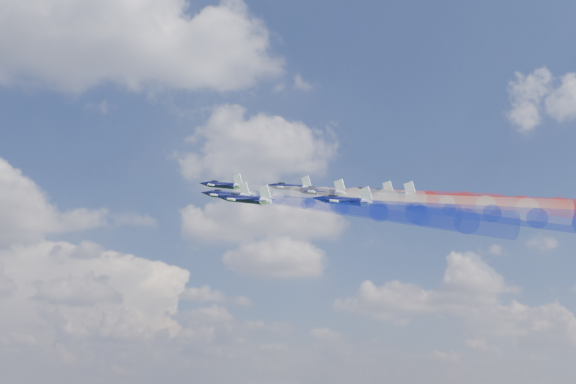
{
  "coord_description": "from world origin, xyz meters",
  "views": [
    {
      "loc": [
        -45.65,
        -117.94,
        107.83
      ],
      "look_at": [
        -20.21,
        18.06,
        147.51
      ],
      "focal_mm": 44.04,
      "sensor_mm": 36.0,
      "label": 1
    }
  ],
  "objects": [
    {
      "name": "jet_lead",
      "position": [
        -32.55,
        30.42,
        151.91
      ],
      "size": [
        16.62,
        16.78,
        8.9
      ],
      "primitive_type": null,
      "rotation": [
        0.24,
        -0.26,
        0.74
      ],
      "color": "black"
    },
    {
      "name": "trail_lead",
      "position": [
        -13.97,
        12.29,
        145.84
      ],
      "size": [
        32.39,
        32.75,
        14.72
      ],
      "primitive_type": null,
      "rotation": [
        0.24,
        -0.26,
        0.74
      ],
      "color": "white"
    },
    {
      "name": "jet_inner_left",
      "position": [
        -32.97,
        15.16,
        145.43
      ],
      "size": [
        16.62,
        16.78,
        8.9
      ],
      "primitive_type": null,
      "rotation": [
        0.24,
        -0.26,
        0.74
      ],
      "color": "black"
    },
    {
      "name": "trail_inner_left",
      "position": [
        -14.38,
        -2.97,
        139.35
      ],
      "size": [
        32.39,
        32.75,
        14.72
      ],
      "primitive_type": null,
      "rotation": [
        0.24,
        -0.26,
        0.74
      ],
      "color": "#1728C4"
    },
    {
      "name": "jet_inner_right",
      "position": [
        -17.62,
        29.69,
        152.05
      ],
      "size": [
        16.62,
        16.78,
        8.9
      ],
      "primitive_type": null,
      "rotation": [
        0.24,
        -0.26,
        0.74
      ],
      "color": "black"
    },
    {
      "name": "trail_inner_right",
      "position": [
        0.97,
        11.56,
        145.97
      ],
      "size": [
        32.39,
        32.75,
        14.72
      ],
      "primitive_type": null,
      "rotation": [
        0.24,
        -0.26,
        0.74
      ],
      "color": "red"
    },
    {
      "name": "jet_outer_left",
      "position": [
        -31.17,
        0.58,
        140.71
      ],
      "size": [
        16.62,
        16.78,
        8.9
      ],
      "primitive_type": null,
      "rotation": [
        0.24,
        -0.26,
        0.74
      ],
      "color": "black"
    },
    {
      "name": "trail_outer_left",
      "position": [
        -12.58,
        -17.55,
        134.63
      ],
      "size": [
        32.39,
        32.75,
        14.72
      ],
      "primitive_type": null,
      "rotation": [
        0.24,
        -0.26,
        0.74
      ],
      "color": "#1728C4"
    },
    {
      "name": "jet_center_third",
      "position": [
        -14.48,
        13.17,
        146.49
      ],
      "size": [
        16.62,
        16.78,
        8.9
      ],
      "primitive_type": null,
      "rotation": [
        0.24,
        -0.26,
        0.74
      ],
      "color": "black"
    },
    {
      "name": "trail_center_third",
      "position": [
        4.11,
        -4.96,
        140.41
      ],
      "size": [
        32.39,
        32.75,
        14.72
      ],
      "primitive_type": null,
      "rotation": [
        0.24,
        -0.26,
        0.74
      ],
      "color": "white"
    },
    {
      "name": "jet_outer_right",
      "position": [
        -0.02,
        26.7,
        150.96
      ],
      "size": [
        16.62,
        16.78,
        8.9
      ],
      "primitive_type": null,
      "rotation": [
        0.24,
        -0.26,
        0.74
      ],
      "color": "black"
    },
    {
      "name": "trail_outer_right",
      "position": [
        18.56,
        8.57,
        144.89
      ],
      "size": [
        32.39,
        32.75,
        14.72
      ],
      "primitive_type": null,
      "rotation": [
        0.24,
        -0.26,
        0.74
      ],
      "color": "red"
    },
    {
      "name": "jet_rear_left",
      "position": [
        -13.91,
        -1.85,
        140.64
      ],
      "size": [
        16.62,
        16.78,
        8.9
      ],
      "primitive_type": null,
      "rotation": [
        0.24,
        -0.26,
        0.74
      ],
      "color": "black"
    },
    {
      "name": "trail_rear_left",
      "position": [
        4.67,
        -19.98,
        134.57
      ],
      "size": [
        32.39,
        32.75,
        14.72
      ],
      "primitive_type": null,
      "rotation": [
        0.24,
        -0.26,
        0.74
      ],
      "color": "#1728C4"
    },
    {
      "name": "jet_rear_right",
      "position": [
        -0.59,
        12.04,
        146.44
      ],
      "size": [
        16.62,
        16.78,
        8.9
      ],
      "primitive_type": null,
      "rotation": [
        0.24,
        -0.26,
        0.74
      ],
      "color": "black"
    },
    {
      "name": "trail_rear_right",
      "position": [
        17.99,
        -6.09,
        140.37
      ],
      "size": [
        32.39,
        32.75,
        14.72
      ],
      "primitive_type": null,
      "rotation": [
        0.24,
        -0.26,
        0.74
      ],
      "color": "red"
    }
  ]
}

